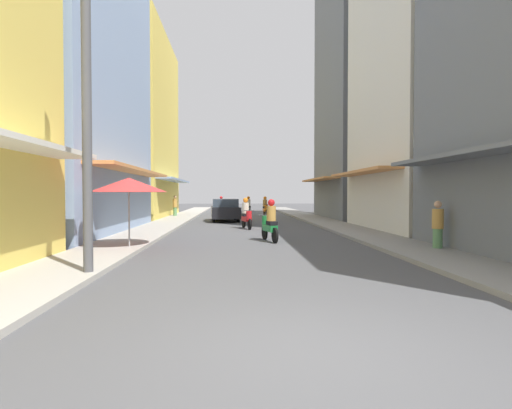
{
  "coord_description": "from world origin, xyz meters",
  "views": [
    {
      "loc": [
        -0.85,
        -4.39,
        1.77
      ],
      "look_at": [
        0.16,
        13.65,
        1.3
      ],
      "focal_mm": 28.49,
      "sensor_mm": 36.0,
      "label": 1
    }
  ],
  "objects": [
    {
      "name": "motorbike_black",
      "position": [
        -1.87,
        31.45,
        0.7
      ],
      "size": [
        0.74,
        1.74,
        1.58
      ],
      "color": "black",
      "rests_on": "ground"
    },
    {
      "name": "pedestrian_crossing",
      "position": [
        5.37,
        7.61,
        0.78
      ],
      "size": [
        0.34,
        0.34,
        1.56
      ],
      "color": "#598C59",
      "rests_on": "ground"
    },
    {
      "name": "ground_plane",
      "position": [
        0.0,
        19.28,
        0.0
      ],
      "size": [
        102.44,
        102.44,
        0.0
      ],
      "primitive_type": "plane",
      "color": "#4C4C4F"
    },
    {
      "name": "utility_pole",
      "position": [
        -3.92,
        4.35,
        3.87
      ],
      "size": [
        0.2,
        1.2,
        7.58
      ],
      "color": "#4C4C4F",
      "rests_on": "ground"
    },
    {
      "name": "pedestrian_foreground",
      "position": [
        -5.28,
        26.67,
        0.82
      ],
      "size": [
        0.34,
        0.34,
        1.65
      ],
      "color": "#598C59",
      "rests_on": "ground"
    },
    {
      "name": "parked_car",
      "position": [
        -1.39,
        21.99,
        0.74
      ],
      "size": [
        2.02,
        4.2,
        1.45
      ],
      "color": "black",
      "rests_on": "ground"
    },
    {
      "name": "vendor_umbrella",
      "position": [
        -4.12,
        8.5,
        2.05
      ],
      "size": [
        2.37,
        2.37,
        2.28
      ],
      "color": "#99999E",
      "rests_on": "ground"
    },
    {
      "name": "motorbike_orange",
      "position": [
        1.69,
        27.72,
        0.7
      ],
      "size": [
        0.55,
        1.81,
        1.58
      ],
      "color": "black",
      "rests_on": "ground"
    },
    {
      "name": "motorbike_white",
      "position": [
        -0.09,
        18.84,
        0.5
      ],
      "size": [
        0.65,
        1.78,
        0.96
      ],
      "color": "black",
      "rests_on": "ground"
    },
    {
      "name": "sidewalk_left",
      "position": [
        -4.71,
        19.28,
        0.06
      ],
      "size": [
        2.06,
        54.56,
        0.12
      ],
      "primitive_type": "cube",
      "color": "#ADA89E",
      "rests_on": "ground"
    },
    {
      "name": "sidewalk_right",
      "position": [
        4.71,
        19.28,
        0.06
      ],
      "size": [
        2.06,
        54.56,
        0.12
      ],
      "primitive_type": "cube",
      "color": "gray",
      "rests_on": "ground"
    },
    {
      "name": "building_left_mid",
      "position": [
        -8.73,
        14.16,
        8.93
      ],
      "size": [
        7.05,
        11.63,
        17.88
      ],
      "color": "#8CA5CC",
      "rests_on": "ground"
    },
    {
      "name": "motorbike_green",
      "position": [
        0.5,
        10.64,
        0.7
      ],
      "size": [
        0.64,
        1.78,
        1.58
      ],
      "color": "black",
      "rests_on": "ground"
    },
    {
      "name": "motorbike_red",
      "position": [
        -0.19,
        16.22,
        0.7
      ],
      "size": [
        0.63,
        1.79,
        1.58
      ],
      "color": "black",
      "rests_on": "ground"
    },
    {
      "name": "building_right_mid",
      "position": [
        8.73,
        14.62,
        8.52
      ],
      "size": [
        7.05,
        8.28,
        17.06
      ],
      "color": "silver",
      "rests_on": "ground"
    },
    {
      "name": "motorbike_silver",
      "position": [
        0.39,
        29.94,
        0.7
      ],
      "size": [
        0.57,
        1.8,
        1.58
      ],
      "color": "black",
      "rests_on": "ground"
    },
    {
      "name": "building_right_far",
      "position": [
        8.73,
        24.09,
        8.82
      ],
      "size": [
        7.05,
        8.71,
        17.66
      ],
      "color": "slate",
      "rests_on": "ground"
    },
    {
      "name": "building_left_far",
      "position": [
        -8.73,
        26.48,
        6.74
      ],
      "size": [
        7.05,
        11.47,
        13.49
      ],
      "color": "#EFD159",
      "rests_on": "ground"
    }
  ]
}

